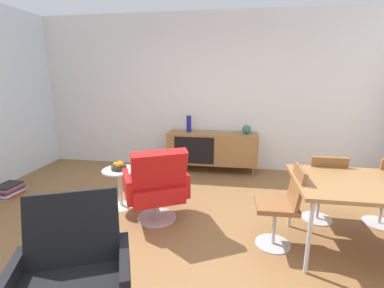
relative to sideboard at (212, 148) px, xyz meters
name	(u,v)px	position (x,y,z in m)	size (l,w,h in m)	color
ground_plane	(182,244)	(-0.11, -2.30, -0.44)	(8.32, 8.32, 0.00)	olive
wall_back	(208,93)	(-0.11, 0.30, 0.96)	(6.80, 0.12, 2.80)	white
sideboard	(212,148)	(0.00, 0.00, 0.00)	(1.60, 0.45, 0.72)	olive
vase_cobalt	(189,124)	(-0.43, 0.00, 0.43)	(0.09, 0.09, 0.30)	navy
vase_sculptural_dark	(247,129)	(0.60, 0.00, 0.36)	(0.15, 0.15, 0.16)	#337266
dining_table	(384,188)	(1.78, -2.16, 0.26)	(1.60, 0.90, 0.74)	olive
dining_chair_near_window	(282,203)	(0.89, -2.16, 0.03)	(0.43, 0.40, 0.86)	brown
dining_chair_back_left	(322,185)	(1.43, -1.60, 0.03)	(0.40, 0.43, 0.86)	brown
lounge_chair_red	(157,185)	(-0.49, -1.89, 0.03)	(0.87, 0.86, 0.95)	red
armchair_black_shell	(73,273)	(-0.61, -3.39, 0.03)	(0.86, 0.84, 0.95)	black
side_table_round	(120,184)	(-1.08, -1.59, -0.12)	(0.44, 0.44, 0.52)	white
fruit_bowl	(119,166)	(-1.08, -1.59, 0.12)	(0.20, 0.20, 0.11)	#262628
magazine_stack	(8,190)	(-2.85, -1.53, -0.35)	(0.32, 0.39, 0.17)	#B2B2B7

